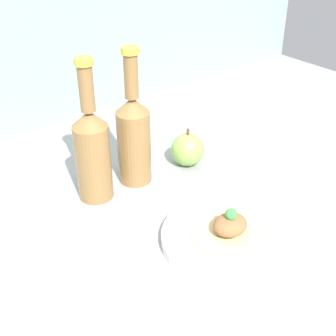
{
  "coord_description": "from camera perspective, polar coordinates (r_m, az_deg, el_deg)",
  "views": [
    {
      "loc": [
        -44.38,
        -49.6,
        53.01
      ],
      "look_at": [
        -0.23,
        4.96,
        9.77
      ],
      "focal_mm": 50.0,
      "sensor_mm": 36.0,
      "label": 1
    }
  ],
  "objects": [
    {
      "name": "ground_plane",
      "position": [
        0.86,
        2.21,
        -7.96
      ],
      "size": [
        180.0,
        110.0,
        4.0
      ],
      "primitive_type": "cube",
      "color": "gray"
    },
    {
      "name": "plate",
      "position": [
        0.81,
        7.46,
        -8.35
      ],
      "size": [
        23.25,
        23.25,
        2.16
      ],
      "color": "white",
      "rests_on": "ground_plane"
    },
    {
      "name": "plated_food",
      "position": [
        0.8,
        7.56,
        -7.23
      ],
      "size": [
        13.55,
        13.55,
        5.27
      ],
      "color": "#D6BC7F",
      "rests_on": "plate"
    },
    {
      "name": "cider_bottle_left",
      "position": [
        0.88,
        -9.22,
        2.19
      ],
      "size": [
        6.7,
        6.7,
        27.9
      ],
      "color": "olive",
      "rests_on": "ground_plane"
    },
    {
      "name": "cider_bottle_right",
      "position": [
        0.92,
        -4.21,
        4.02
      ],
      "size": [
        6.7,
        6.7,
        27.9
      ],
      "color": "olive",
      "rests_on": "ground_plane"
    },
    {
      "name": "apple",
      "position": [
        1.01,
        2.41,
        2.27
      ],
      "size": [
        7.2,
        7.2,
        8.58
      ],
      "color": "#84B74C",
      "rests_on": "ground_plane"
    }
  ]
}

